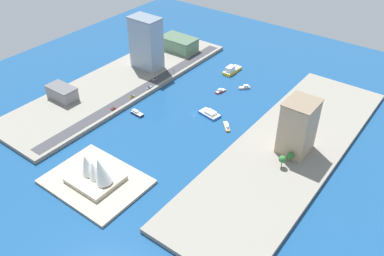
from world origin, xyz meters
name	(u,v)px	position (x,y,z in m)	size (l,w,h in m)	color
ground_plane	(194,113)	(0.00, 0.00, 0.00)	(440.00, 440.00, 0.00)	navy
quay_west	(287,150)	(-85.13, 0.00, 1.63)	(70.00, 240.00, 3.25)	gray
quay_east	(121,82)	(85.13, 0.00, 1.63)	(70.00, 240.00, 3.25)	gray
peninsula_point	(96,182)	(2.14, 106.66, 1.00)	(65.36, 49.49, 2.00)	#A89E89
road_strip	(142,89)	(58.50, 0.00, 3.33)	(10.70, 228.00, 0.15)	#38383D
yacht_sleek_gray	(245,87)	(-12.43, -61.03, 1.34)	(9.27, 10.02, 3.66)	#999EA3
patrol_launch_navy	(137,113)	(37.09, 29.87, 1.27)	(13.23, 5.25, 3.51)	#1E284C
ferry_yellow_fast	(232,70)	(14.18, -80.96, 2.64)	(9.02, 24.29, 7.43)	yellow
tugboat_red	(221,91)	(1.64, -42.39, 1.26)	(5.83, 11.57, 3.58)	red
water_taxi_orange	(227,126)	(-32.98, 0.82, 1.47)	(11.69, 11.98, 4.04)	orange
catamaran_blue	(210,114)	(-12.01, -5.74, 1.55)	(20.09, 12.29, 4.10)	blue
tower_tall_glass	(146,43)	(84.34, -36.19, 28.41)	(29.83, 19.04, 50.25)	#8C9EB2
warehouse_low_gray	(62,93)	(102.40, 53.44, 8.99)	(27.14, 15.10, 11.42)	gray
apartment_midrise_tan	(298,126)	(-89.18, -2.11, 23.44)	(21.06, 24.68, 40.32)	tan
terminal_long_green	(179,44)	(84.31, -85.99, 10.09)	(38.20, 23.03, 13.62)	slate
taxi_yellow_cab	(132,96)	(55.77, 16.13, 4.21)	(1.91, 4.25, 1.67)	black
pickup_red	(113,108)	(54.68, 39.57, 4.20)	(2.14, 4.74, 1.63)	black
van_white	(149,87)	(54.40, -4.47, 4.20)	(2.01, 4.99, 1.63)	black
sedan_silver	(155,79)	(60.29, -19.44, 4.14)	(2.06, 4.63, 1.50)	black
traffic_light_waterfront	(174,71)	(51.87, -37.10, 7.59)	(0.36, 0.36, 6.50)	black
opera_landmark	(95,173)	(1.24, 106.66, 9.53)	(32.18, 28.18, 22.39)	#BCAD93
park_tree_cluster	(287,151)	(-88.92, 10.11, 9.04)	(11.87, 22.57, 9.19)	brown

